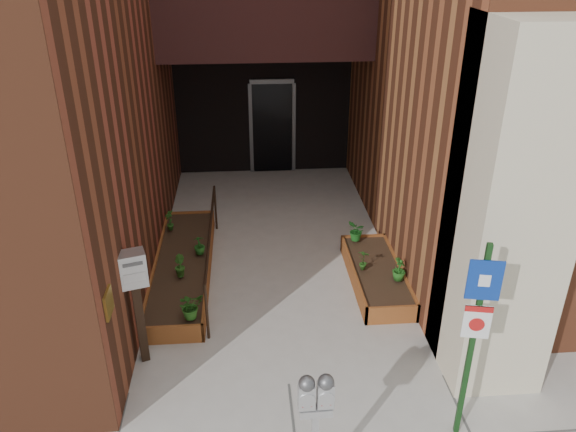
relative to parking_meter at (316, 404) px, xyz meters
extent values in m
plane|color=#9E9991|center=(-0.13, 1.51, -1.16)|extent=(80.00, 80.00, 0.00)
cube|color=beige|center=(2.42, 1.71, 1.04)|extent=(1.10, 1.20, 4.40)
cube|color=black|center=(-0.13, 8.91, 0.34)|extent=(4.00, 0.30, 3.00)
cube|color=black|center=(0.07, 8.73, -0.11)|extent=(0.90, 0.06, 2.10)
cube|color=#B79338|center=(-2.12, 1.31, 0.34)|extent=(0.04, 0.30, 0.30)
cube|color=brown|center=(-1.68, 2.43, -1.01)|extent=(0.90, 0.04, 0.30)
cube|color=brown|center=(-1.68, 5.99, -1.01)|extent=(0.90, 0.04, 0.30)
cube|color=brown|center=(-2.11, 4.21, -1.01)|extent=(0.04, 3.60, 0.30)
cube|color=brown|center=(-1.25, 4.21, -1.01)|extent=(0.04, 3.60, 0.30)
cube|color=black|center=(-1.68, 4.21, -1.03)|extent=(0.82, 3.52, 0.26)
cube|color=brown|center=(1.47, 2.63, -1.01)|extent=(0.80, 0.04, 0.30)
cube|color=brown|center=(1.47, 4.79, -1.01)|extent=(0.80, 0.04, 0.30)
cube|color=brown|center=(1.09, 3.71, -1.01)|extent=(0.04, 2.20, 0.30)
cube|color=brown|center=(1.85, 3.71, -1.01)|extent=(0.04, 2.20, 0.30)
cube|color=black|center=(1.47, 3.71, -1.03)|extent=(0.72, 2.12, 0.26)
cylinder|color=black|center=(-1.18, 2.51, -0.71)|extent=(0.04, 0.04, 0.90)
cylinder|color=black|center=(-1.18, 5.81, -0.71)|extent=(0.04, 0.04, 0.90)
cylinder|color=black|center=(-1.18, 4.16, -0.28)|extent=(0.04, 3.30, 0.04)
cube|color=#B7B7B9|center=(0.00, 0.00, -0.08)|extent=(0.32, 0.13, 0.08)
cube|color=#B7B7B9|center=(-0.09, 0.00, 0.11)|extent=(0.16, 0.11, 0.27)
sphere|color=#59595B|center=(-0.09, 0.00, 0.26)|extent=(0.15, 0.15, 0.15)
cube|color=white|center=(-0.09, -0.06, 0.13)|extent=(0.09, 0.01, 0.05)
cube|color=#B21414|center=(-0.09, -0.06, 0.04)|extent=(0.09, 0.01, 0.03)
cube|color=#B7B7B9|center=(0.09, 0.00, 0.11)|extent=(0.16, 0.11, 0.27)
sphere|color=#59595B|center=(0.09, 0.00, 0.26)|extent=(0.15, 0.15, 0.15)
cube|color=white|center=(0.09, -0.05, 0.13)|extent=(0.09, 0.01, 0.05)
cube|color=#B21414|center=(0.09, -0.05, 0.04)|extent=(0.09, 0.01, 0.03)
cube|color=#143814|center=(1.72, 0.62, 0.07)|extent=(0.07, 0.07, 2.46)
cube|color=navy|center=(1.71, 0.59, 0.90)|extent=(0.33, 0.09, 0.45)
cube|color=white|center=(1.71, 0.58, 0.90)|extent=(0.11, 0.04, 0.13)
cube|color=white|center=(1.71, 0.59, 0.40)|extent=(0.28, 0.08, 0.39)
cube|color=#B21414|center=(1.71, 0.58, 0.56)|extent=(0.28, 0.07, 0.07)
cylinder|color=#B21414|center=(1.71, 0.57, 0.38)|extent=(0.16, 0.04, 0.16)
cube|color=black|center=(-2.01, 2.14, -0.57)|extent=(0.14, 0.14, 1.20)
cube|color=silver|center=(-2.01, 2.14, 0.25)|extent=(0.38, 0.32, 0.46)
cube|color=#59595B|center=(-1.97, 2.02, 0.38)|extent=(0.23, 0.08, 0.04)
cube|color=white|center=(-1.97, 2.02, 0.20)|extent=(0.25, 0.09, 0.11)
imported|color=#265D1A|center=(-1.41, 2.61, -0.67)|extent=(0.48, 0.48, 0.38)
imported|color=#255418|center=(-1.66, 3.71, -0.69)|extent=(0.26, 0.26, 0.35)
imported|color=#1B5418|center=(-1.40, 4.37, -0.70)|extent=(0.21, 0.21, 0.33)
imported|color=#235919|center=(-1.98, 5.28, -0.68)|extent=(0.26, 0.26, 0.38)
imported|color=#1F5919|center=(1.72, 3.33, -0.68)|extent=(0.27, 0.27, 0.37)
imported|color=#225017|center=(1.23, 3.66, -0.68)|extent=(0.26, 0.26, 0.36)
imported|color=#1B5F1C|center=(1.30, 4.61, -0.69)|extent=(0.35, 0.35, 0.36)
camera|label=1|loc=(-0.57, -3.86, 3.91)|focal=35.00mm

